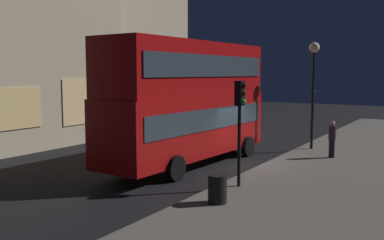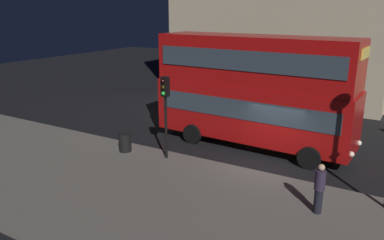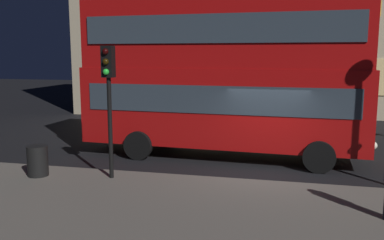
% 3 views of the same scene
% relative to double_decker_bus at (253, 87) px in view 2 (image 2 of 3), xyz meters
% --- Properties ---
extents(ground_plane, '(80.00, 80.00, 0.00)m').
position_rel_double_decker_bus_xyz_m(ground_plane, '(1.62, -1.99, -2.98)').
color(ground_plane, black).
extents(sidewalk_slab, '(44.00, 8.10, 0.12)m').
position_rel_double_decker_bus_xyz_m(sidewalk_slab, '(1.62, -7.00, -2.92)').
color(sidewalk_slab, '#5B564F').
rests_on(sidewalk_slab, ground).
extents(double_decker_bus, '(9.83, 3.14, 5.38)m').
position_rel_double_decker_bus_xyz_m(double_decker_bus, '(0.00, 0.00, 0.00)').
color(double_decker_bus, '#9E0C0C').
rests_on(double_decker_bus, ground).
extents(traffic_light_near_kerb, '(0.33, 0.37, 3.67)m').
position_rel_double_decker_bus_xyz_m(traffic_light_near_kerb, '(-2.56, -3.71, -0.21)').
color(traffic_light_near_kerb, black).
rests_on(traffic_light_near_kerb, sidewalk_slab).
extents(pedestrian, '(0.34, 0.34, 1.71)m').
position_rel_double_decker_bus_xyz_m(pedestrian, '(4.40, -5.17, -1.98)').
color(pedestrian, black).
rests_on(pedestrian, sidewalk_slab).
extents(litter_bin, '(0.58, 0.58, 0.87)m').
position_rel_double_decker_bus_xyz_m(litter_bin, '(-4.69, -3.99, -2.43)').
color(litter_bin, black).
rests_on(litter_bin, sidewalk_slab).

